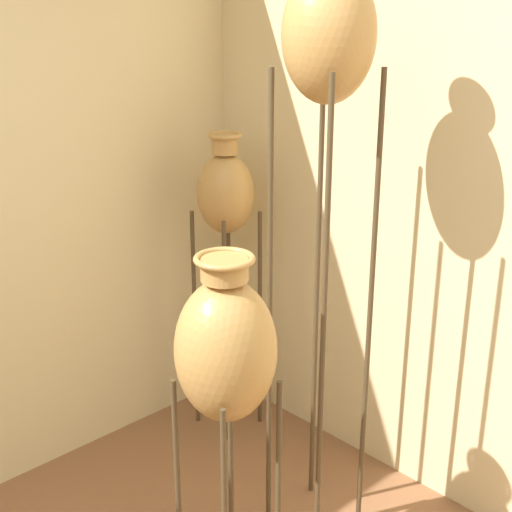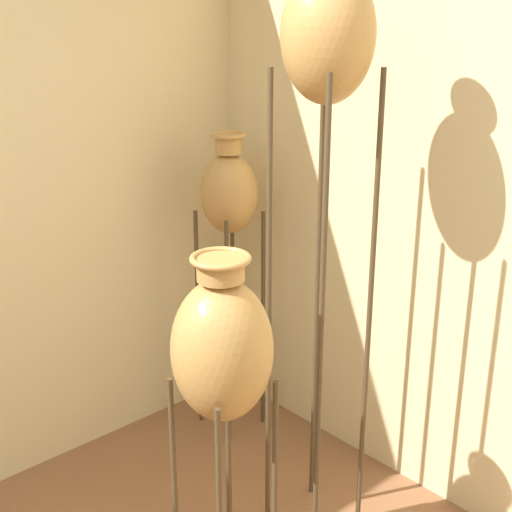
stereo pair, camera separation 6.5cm
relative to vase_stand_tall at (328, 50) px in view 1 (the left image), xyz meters
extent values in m
cylinder|color=#473823|center=(-0.13, -0.13, -0.97)|extent=(0.02, 0.02, 1.83)
cylinder|color=#473823|center=(0.13, -0.13, -0.97)|extent=(0.02, 0.02, 1.83)
cylinder|color=#473823|center=(-0.13, 0.13, -0.97)|extent=(0.02, 0.02, 1.83)
cylinder|color=#473823|center=(0.13, 0.13, -0.97)|extent=(0.02, 0.02, 1.83)
torus|color=#473823|center=(0.00, 0.00, -0.05)|extent=(0.27, 0.27, 0.02)
ellipsoid|color=#B28447|center=(0.00, 0.00, 0.05)|extent=(0.31, 0.31, 0.45)
cylinder|color=#473823|center=(0.13, 0.68, -1.32)|extent=(0.02, 0.02, 1.12)
cylinder|color=#473823|center=(0.35, 0.68, -1.32)|extent=(0.02, 0.02, 1.12)
cylinder|color=#473823|center=(0.13, 0.91, -1.32)|extent=(0.02, 0.02, 1.12)
cylinder|color=#473823|center=(0.35, 0.91, -1.32)|extent=(0.02, 0.02, 1.12)
torus|color=#473823|center=(0.24, 0.80, -0.76)|extent=(0.23, 0.23, 0.02)
ellipsoid|color=#B28447|center=(0.24, 0.80, -0.68)|extent=(0.26, 0.26, 0.37)
cylinder|color=#B28447|center=(0.24, 0.80, -0.45)|extent=(0.12, 0.12, 0.08)
torus|color=#B28447|center=(0.24, 0.80, -0.41)|extent=(0.16, 0.16, 0.02)
cylinder|color=#473823|center=(-0.36, -0.15, -1.46)|extent=(0.02, 0.02, 0.85)
cylinder|color=#473823|center=(-0.61, 0.10, -1.46)|extent=(0.02, 0.02, 0.85)
cylinder|color=#473823|center=(-0.36, 0.10, -1.46)|extent=(0.02, 0.02, 0.85)
torus|color=#473823|center=(-0.49, -0.02, -1.03)|extent=(0.26, 0.26, 0.02)
ellipsoid|color=#B28447|center=(-0.49, -0.02, -0.92)|extent=(0.34, 0.34, 0.49)
cylinder|color=#B28447|center=(-0.49, -0.02, -0.64)|extent=(0.15, 0.15, 0.07)
torus|color=#B28447|center=(-0.49, -0.02, -0.60)|extent=(0.19, 0.19, 0.02)
camera|label=1|loc=(-1.85, -1.59, 0.15)|focal=50.00mm
camera|label=2|loc=(-1.80, -1.63, 0.15)|focal=50.00mm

